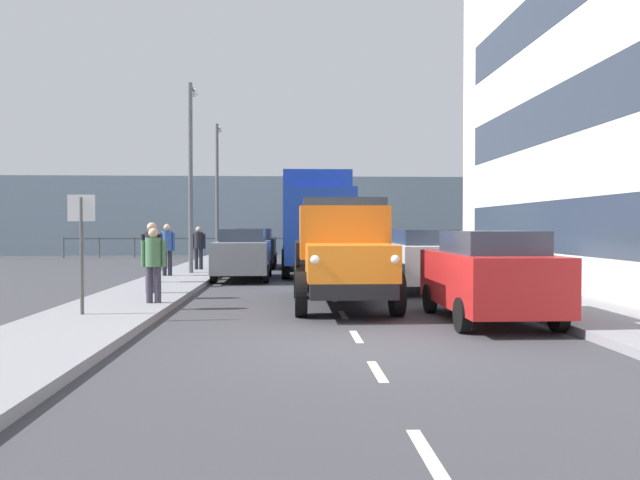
% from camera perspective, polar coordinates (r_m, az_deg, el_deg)
% --- Properties ---
extents(ground_plane, '(80.00, 80.00, 0.00)m').
position_cam_1_polar(ground_plane, '(18.08, 0.59, -4.46)').
color(ground_plane, '#38383D').
extents(sidewalk_left, '(2.28, 36.14, 0.15)m').
position_cam_1_polar(sidewalk_left, '(18.96, 15.12, -4.01)').
color(sidewalk_left, gray).
rests_on(sidewalk_left, ground_plane).
extents(sidewalk_right, '(2.28, 36.14, 0.15)m').
position_cam_1_polar(sidewalk_right, '(18.41, -14.38, -4.16)').
color(sidewalk_right, gray).
rests_on(sidewalk_right, ground_plane).
extents(road_centreline_markings, '(0.12, 32.23, 0.01)m').
position_cam_1_polar(road_centreline_markings, '(17.43, 0.73, -4.66)').
color(road_centreline_markings, silver).
rests_on(road_centreline_markings, ground_plane).
extents(sea_horizon, '(80.00, 0.80, 5.00)m').
position_cam_1_polar(sea_horizon, '(39.05, -1.27, 2.27)').
color(sea_horizon, gray).
rests_on(sea_horizon, ground_plane).
extents(seawall_railing, '(28.08, 0.08, 1.20)m').
position_cam_1_polar(seawall_railing, '(35.46, -1.11, -0.18)').
color(seawall_railing, '#4C5156').
rests_on(seawall_railing, ground_plane).
extents(truck_vintage_orange, '(2.17, 5.64, 2.43)m').
position_cam_1_polar(truck_vintage_orange, '(13.49, 2.21, -1.38)').
color(truck_vintage_orange, black).
rests_on(truck_vintage_orange, ground_plane).
extents(lorry_cargo_blue, '(2.58, 8.20, 3.87)m').
position_cam_1_polar(lorry_cargo_blue, '(23.72, -0.41, 1.92)').
color(lorry_cargo_blue, '#193899').
rests_on(lorry_cargo_blue, ground_plane).
extents(car_red_kerbside_near, '(1.84, 3.87, 1.72)m').
position_cam_1_polar(car_red_kerbside_near, '(11.94, 15.48, -3.14)').
color(car_red_kerbside_near, '#B21E1E').
rests_on(car_red_kerbside_near, ground_plane).
extents(car_white_kerbside_1, '(1.85, 4.18, 1.72)m').
position_cam_1_polar(car_white_kerbside_1, '(17.49, 9.52, -1.73)').
color(car_white_kerbside_1, white).
rests_on(car_white_kerbside_1, ground_plane).
extents(car_grey_oppositeside_0, '(1.84, 4.39, 1.72)m').
position_cam_1_polar(car_grey_oppositeside_0, '(20.86, -7.20, -1.24)').
color(car_grey_oppositeside_0, slate).
rests_on(car_grey_oppositeside_0, ground_plane).
extents(car_black_oppositeside_1, '(1.95, 4.37, 1.72)m').
position_cam_1_polar(car_black_oppositeside_1, '(27.21, -6.19, -0.66)').
color(car_black_oppositeside_1, black).
rests_on(car_black_oppositeside_1, ground_plane).
extents(pedestrian_with_bag, '(0.53, 0.34, 1.62)m').
position_cam_1_polar(pedestrian_with_bag, '(13.63, -15.33, -1.73)').
color(pedestrian_with_bag, '#383342').
rests_on(pedestrian_with_bag, sidewalk_right).
extents(pedestrian_in_dark_coat, '(0.53, 0.34, 1.75)m').
position_cam_1_polar(pedestrian_in_dark_coat, '(15.67, -15.47, -1.03)').
color(pedestrian_in_dark_coat, '#383342').
rests_on(pedestrian_in_dark_coat, sidewalk_right).
extents(pedestrian_couple_b, '(0.53, 0.34, 1.70)m').
position_cam_1_polar(pedestrian_couple_b, '(18.72, -15.43, -0.78)').
color(pedestrian_couple_b, black).
rests_on(pedestrian_couple_b, sidewalk_right).
extents(pedestrian_near_railing, '(0.53, 0.34, 1.74)m').
position_cam_1_polar(pedestrian_near_railing, '(21.11, -14.12, -0.48)').
color(pedestrian_near_railing, black).
rests_on(pedestrian_near_railing, sidewalk_right).
extents(pedestrian_by_lamp, '(0.53, 0.34, 1.65)m').
position_cam_1_polar(pedestrian_by_lamp, '(24.02, -11.30, -0.40)').
color(pedestrian_by_lamp, black).
rests_on(pedestrian_by_lamp, sidewalk_right).
extents(lamp_post_promenade, '(0.32, 1.14, 6.79)m').
position_cam_1_polar(lamp_post_promenade, '(22.55, -11.97, 7.26)').
color(lamp_post_promenade, '#59595B').
rests_on(lamp_post_promenade, sidewalk_right).
extents(lamp_post_far, '(0.32, 1.14, 6.88)m').
position_cam_1_polar(lamp_post_far, '(31.62, -9.59, 5.62)').
color(lamp_post_far, '#59595B').
rests_on(lamp_post_far, sidewalk_right).
extents(street_sign, '(0.50, 0.07, 2.25)m').
position_cam_1_polar(street_sign, '(12.26, -21.43, 0.63)').
color(street_sign, '#4C4C4C').
rests_on(street_sign, sidewalk_right).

